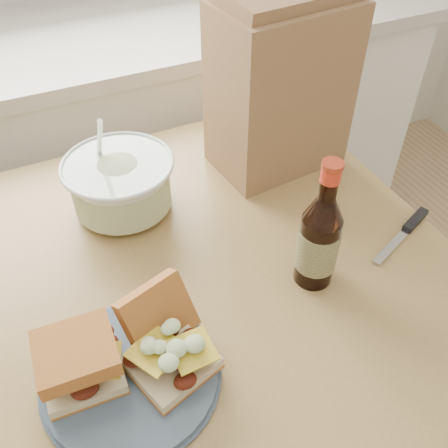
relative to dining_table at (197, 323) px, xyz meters
name	(u,v)px	position (x,y,z in m)	size (l,w,h in m)	color
cabinet_run	(69,173)	(-0.10, 0.91, -0.23)	(2.50, 0.64, 0.94)	white
dining_table	(197,323)	(0.00, 0.00, 0.00)	(1.00, 1.00, 0.82)	#A6834E
plate	(131,376)	(-0.16, -0.13, 0.13)	(0.27, 0.27, 0.02)	#44576E
sandwich_left	(79,362)	(-0.22, -0.11, 0.18)	(0.12, 0.11, 0.08)	beige
sandwich_right	(167,342)	(-0.10, -0.13, 0.17)	(0.14, 0.19, 0.10)	beige
coleslaw_bowl	(121,186)	(-0.05, 0.25, 0.18)	(0.22, 0.22, 0.22)	white
beer_bottle	(319,239)	(0.20, -0.08, 0.22)	(0.07, 0.07, 0.26)	black
knife	(410,226)	(0.44, -0.05, 0.13)	(0.19, 0.09, 0.01)	silver
paper_bag	(280,89)	(0.32, 0.27, 0.30)	(0.27, 0.18, 0.36)	#956D48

